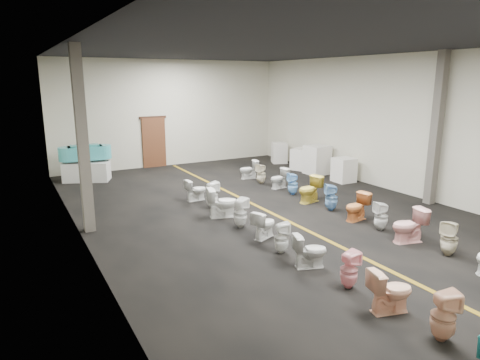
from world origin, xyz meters
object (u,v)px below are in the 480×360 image
Objects in this scene: bathtub at (85,152)px; appliance_crate_d at (279,153)px; toilet_left_1 at (444,316)px; toilet_left_7 at (240,213)px; toilet_right_4 at (381,216)px; toilet_right_10 at (261,174)px; toilet_right_5 at (357,207)px; toilet_right_7 at (310,189)px; toilet_right_8 at (293,184)px; toilet_left_3 at (349,270)px; toilet_left_9 at (212,195)px; toilet_right_2 at (449,238)px; toilet_right_9 at (279,178)px; toilet_left_10 at (196,190)px; display_table at (87,171)px; toilet_left_4 at (310,251)px; toilet_right_3 at (409,226)px; toilet_right_6 at (331,197)px; appliance_crate_b at (317,160)px; toilet_right_11 at (249,170)px; toilet_left_6 at (264,224)px; toilet_left_2 at (391,291)px; toilet_left_5 at (281,238)px; toilet_left_8 at (222,202)px; appliance_crate_a at (344,170)px.

bathtub is 2.04× the size of appliance_crate_d.
toilet_left_1 reaches higher than toilet_left_7.
toilet_right_4 is (-2.78, -8.60, -0.09)m from appliance_crate_d.
toilet_right_5 is at bearing -11.31° from toilet_right_10.
toilet_right_8 is at bearing 165.01° from toilet_right_7.
toilet_left_9 is (-0.03, 5.69, 0.04)m from toilet_left_3.
toilet_right_2 is 6.58m from toilet_right_9.
toilet_left_10 is at bearing -133.05° from toilet_right_7.
toilet_left_7 is 3.59m from toilet_right_8.
bathtub is (-0.00, 0.00, 0.71)m from display_table.
toilet_left_10 is at bearing -57.22° from bathtub.
toilet_right_5 is (2.92, 1.72, 0.02)m from toilet_left_4.
toilet_right_10 is (0.03, 6.49, -0.04)m from toilet_right_3.
toilet_right_8 is (2.97, 4.68, 0.02)m from toilet_left_4.
toilet_right_3 reaches higher than toilet_right_6.
toilet_right_6 is (-2.77, -4.07, -0.17)m from appliance_crate_b.
appliance_crate_b reaches higher than toilet_right_10.
toilet_right_6 is at bearing 9.51° from toilet_right_11.
bathtub is 2.67× the size of toilet_left_4.
toilet_right_11 is (-2.80, -2.07, -0.10)m from appliance_crate_d.
toilet_left_6 is at bearing -66.88° from toilet_right_7.
toilet_left_5 is (-0.17, 2.86, -0.02)m from toilet_left_2.
toilet_left_7 reaches higher than toilet_left_2.
toilet_right_7 is at bearing -45.82° from bathtub.
toilet_right_6 is at bearing -95.03° from toilet_left_6.
appliance_crate_d is 11.02m from toilet_left_4.
toilet_right_7 reaches higher than toilet_left_10.
toilet_right_10 is (-0.21, 0.85, 0.02)m from toilet_right_9.
toilet_left_8 reaches higher than toilet_right_2.
toilet_right_7 is (2.96, -1.89, 0.07)m from toilet_left_10.
toilet_left_8 is 4.14m from toilet_right_4.
toilet_right_4 reaches higher than toilet_right_8.
toilet_right_6 is (-0.02, 1.00, 0.02)m from toilet_right_5.
toilet_right_7 reaches higher than toilet_left_9.
appliance_crate_a reaches higher than toilet_left_2.
toilet_right_2 is (3.05, -4.70, -0.02)m from toilet_left_8.
appliance_crate_a is 7.73m from toilet_left_4.
toilet_right_2 is (2.92, -5.62, 0.00)m from toilet_left_9.
toilet_right_7 is 1.15× the size of toilet_right_11.
toilet_left_1 is 0.96× the size of toilet_right_7.
toilet_right_3 is at bearing -20.42° from toilet_left_1.
appliance_crate_b reaches higher than toilet_right_3.
toilet_left_1 is 0.96× the size of toilet_right_3.
toilet_right_2 reaches higher than toilet_right_5.
appliance_crate_b reaches higher than toilet_right_9.
toilet_left_3 is (-5.61, -7.84, -0.21)m from appliance_crate_b.
toilet_right_5 is 1.01× the size of toilet_right_10.
toilet_right_3 is at bearing -10.05° from toilet_right_9.
toilet_right_10 is (2.91, 3.70, -0.02)m from toilet_left_7.
appliance_crate_a is 0.97× the size of appliance_crate_d.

